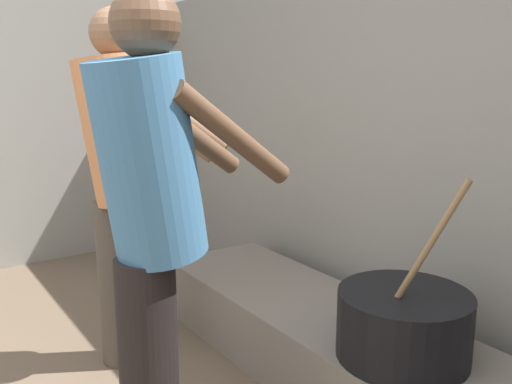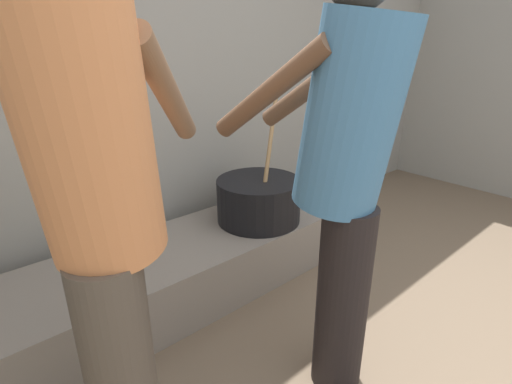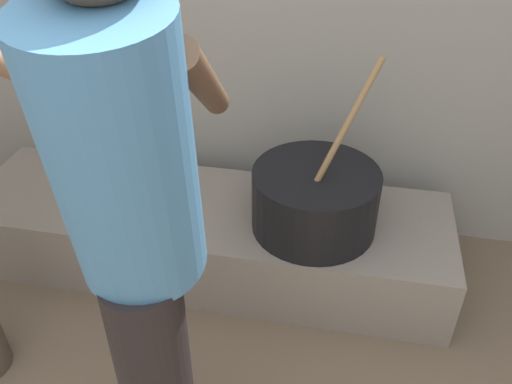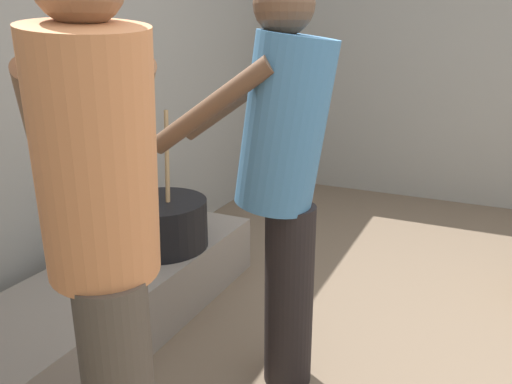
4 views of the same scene
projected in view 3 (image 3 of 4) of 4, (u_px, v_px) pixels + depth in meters
The scene contains 4 objects.
block_enclosure_rear at pixel (294, 24), 2.28m from camera, with size 5.75×0.20×1.91m, color gray.
hearth_ledge at pixel (207, 234), 2.37m from camera, with size 2.08×0.60×0.32m, color slate.
cooking_pot_main at pixel (315, 200), 2.09m from camera, with size 0.50×0.50×0.71m.
cook_in_blue_shirt at pixel (134, 223), 1.19m from camera, with size 0.41×0.71×1.63m.
Camera 3 is at (0.28, 0.03, 1.67)m, focal length 37.31 mm.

